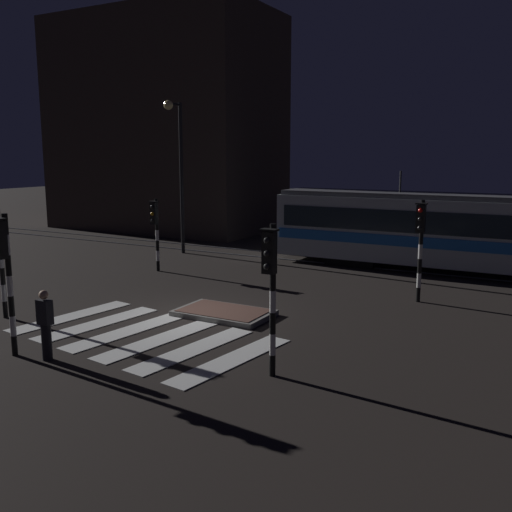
{
  "coord_description": "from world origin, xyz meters",
  "views": [
    {
      "loc": [
        9.89,
        -13.76,
        4.87
      ],
      "look_at": [
        0.53,
        3.22,
        1.4
      ],
      "focal_mm": 40.28,
      "sensor_mm": 36.0,
      "label": 1
    }
  ],
  "objects_px": {
    "traffic_light_corner_far_right": "(421,236)",
    "traffic_light_kerb_mid_left": "(5,264)",
    "street_lamp_trackside_left": "(178,159)",
    "pedestrian_waiting_at_kerb": "(46,325)",
    "traffic_light_corner_near_right": "(271,278)",
    "traffic_light_corner_far_left": "(155,224)",
    "tram": "(453,231)"
  },
  "relations": [
    {
      "from": "traffic_light_corner_near_right",
      "to": "street_lamp_trackside_left",
      "type": "relative_size",
      "value": 0.47
    },
    {
      "from": "traffic_light_corner_far_left",
      "to": "pedestrian_waiting_at_kerb",
      "type": "height_order",
      "value": "traffic_light_corner_far_left"
    },
    {
      "from": "traffic_light_kerb_mid_left",
      "to": "pedestrian_waiting_at_kerb",
      "type": "distance_m",
      "value": 1.73
    },
    {
      "from": "traffic_light_corner_far_right",
      "to": "traffic_light_kerb_mid_left",
      "type": "relative_size",
      "value": 0.97
    },
    {
      "from": "traffic_light_corner_far_right",
      "to": "street_lamp_trackside_left",
      "type": "distance_m",
      "value": 13.3
    },
    {
      "from": "traffic_light_corner_near_right",
      "to": "pedestrian_waiting_at_kerb",
      "type": "xyz_separation_m",
      "value": [
        -5.17,
        -1.62,
        -1.37
      ]
    },
    {
      "from": "traffic_light_corner_far_left",
      "to": "street_lamp_trackside_left",
      "type": "distance_m",
      "value": 5.08
    },
    {
      "from": "street_lamp_trackside_left",
      "to": "pedestrian_waiting_at_kerb",
      "type": "height_order",
      "value": "street_lamp_trackside_left"
    },
    {
      "from": "traffic_light_corner_far_left",
      "to": "traffic_light_corner_far_right",
      "type": "height_order",
      "value": "traffic_light_corner_far_right"
    },
    {
      "from": "traffic_light_kerb_mid_left",
      "to": "street_lamp_trackside_left",
      "type": "distance_m",
      "value": 14.91
    },
    {
      "from": "tram",
      "to": "traffic_light_corner_far_right",
      "type": "bearing_deg",
      "value": -90.24
    },
    {
      "from": "traffic_light_corner_far_right",
      "to": "street_lamp_trackside_left",
      "type": "bearing_deg",
      "value": 162.91
    },
    {
      "from": "traffic_light_corner_far_right",
      "to": "pedestrian_waiting_at_kerb",
      "type": "distance_m",
      "value": 11.75
    },
    {
      "from": "traffic_light_corner_far_right",
      "to": "traffic_light_kerb_mid_left",
      "type": "xyz_separation_m",
      "value": [
        -7.41,
        -9.98,
        0.06
      ]
    },
    {
      "from": "street_lamp_trackside_left",
      "to": "pedestrian_waiting_at_kerb",
      "type": "distance_m",
      "value": 15.31
    },
    {
      "from": "street_lamp_trackside_left",
      "to": "tram",
      "type": "distance_m",
      "value": 12.97
    },
    {
      "from": "tram",
      "to": "pedestrian_waiting_at_kerb",
      "type": "bearing_deg",
      "value": -112.95
    },
    {
      "from": "traffic_light_corner_far_left",
      "to": "traffic_light_kerb_mid_left",
      "type": "height_order",
      "value": "traffic_light_kerb_mid_left"
    },
    {
      "from": "traffic_light_corner_far_left",
      "to": "traffic_light_corner_far_right",
      "type": "bearing_deg",
      "value": 0.83
    },
    {
      "from": "tram",
      "to": "pedestrian_waiting_at_kerb",
      "type": "relative_size",
      "value": 8.83
    },
    {
      "from": "traffic_light_corner_far_left",
      "to": "pedestrian_waiting_at_kerb",
      "type": "relative_size",
      "value": 1.78
    },
    {
      "from": "traffic_light_corner_far_right",
      "to": "tram",
      "type": "height_order",
      "value": "tram"
    },
    {
      "from": "traffic_light_corner_far_right",
      "to": "traffic_light_corner_near_right",
      "type": "height_order",
      "value": "traffic_light_corner_near_right"
    },
    {
      "from": "traffic_light_corner_far_left",
      "to": "traffic_light_corner_far_right",
      "type": "relative_size",
      "value": 0.9
    },
    {
      "from": "traffic_light_corner_far_left",
      "to": "tram",
      "type": "relative_size",
      "value": 0.2
    },
    {
      "from": "traffic_light_corner_near_right",
      "to": "street_lamp_trackside_left",
      "type": "distance_m",
      "value": 16.55
    },
    {
      "from": "traffic_light_corner_far_left",
      "to": "traffic_light_corner_near_right",
      "type": "bearing_deg",
      "value": -39.91
    },
    {
      "from": "street_lamp_trackside_left",
      "to": "tram",
      "type": "relative_size",
      "value": 0.48
    },
    {
      "from": "street_lamp_trackside_left",
      "to": "pedestrian_waiting_at_kerb",
      "type": "xyz_separation_m",
      "value": [
        6.04,
        -13.56,
        -3.74
      ]
    },
    {
      "from": "traffic_light_corner_far_right",
      "to": "traffic_light_kerb_mid_left",
      "type": "distance_m",
      "value": 12.43
    },
    {
      "from": "tram",
      "to": "traffic_light_kerb_mid_left",
      "type": "bearing_deg",
      "value": -115.53
    },
    {
      "from": "traffic_light_kerb_mid_left",
      "to": "street_lamp_trackside_left",
      "type": "bearing_deg",
      "value": 110.23
    }
  ]
}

